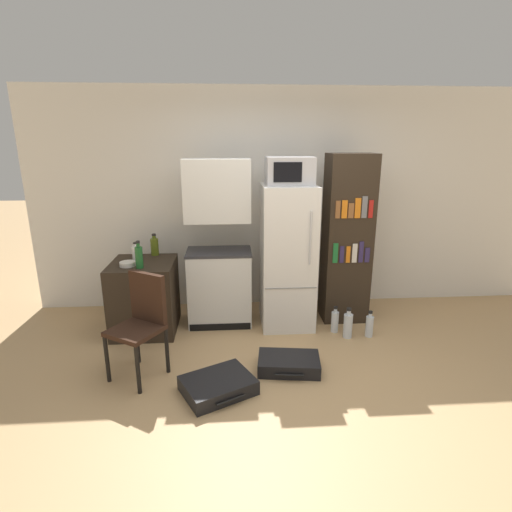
{
  "coord_description": "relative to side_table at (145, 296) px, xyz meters",
  "views": [
    {
      "loc": [
        -0.59,
        -2.96,
        2.05
      ],
      "look_at": [
        -0.33,
        0.85,
        0.95
      ],
      "focal_mm": 28.0,
      "sensor_mm": 36.0,
      "label": 1
    }
  ],
  "objects": [
    {
      "name": "chair",
      "position": [
        0.16,
        -0.89,
        0.16
      ],
      "size": [
        0.55,
        0.55,
        0.94
      ],
      "rotation": [
        0.0,
        0.0,
        -0.57
      ],
      "color": "black",
      "rests_on": "ground_plane"
    },
    {
      "name": "bookshelf",
      "position": [
        2.3,
        0.16,
        0.57
      ],
      "size": [
        0.52,
        0.4,
        1.93
      ],
      "color": "#2D2319",
      "rests_on": "ground_plane"
    },
    {
      "name": "wall_back",
      "position": [
        1.74,
        0.75,
        0.95
      ],
      "size": [
        6.4,
        0.1,
        2.68
      ],
      "color": "white",
      "rests_on": "ground_plane"
    },
    {
      "name": "microwave",
      "position": [
        1.59,
        0.05,
        1.36
      ],
      "size": [
        0.5,
        0.39,
        0.29
      ],
      "color": "#B7B7BC",
      "rests_on": "refrigerator"
    },
    {
      "name": "refrigerator",
      "position": [
        1.6,
        0.05,
        0.41
      ],
      "size": [
        0.58,
        0.63,
        1.61
      ],
      "color": "white",
      "rests_on": "ground_plane"
    },
    {
      "name": "water_bottle_middle",
      "position": [
        2.21,
        -0.36,
        -0.25
      ],
      "size": [
        0.1,
        0.1,
        0.34
      ],
      "color": "silver",
      "rests_on": "ground_plane"
    },
    {
      "name": "water_bottle_back",
      "position": [
        2.1,
        -0.21,
        -0.27
      ],
      "size": [
        0.08,
        0.08,
        0.3
      ],
      "color": "silver",
      "rests_on": "ground_plane"
    },
    {
      "name": "kitchen_hutch",
      "position": [
        0.83,
        0.13,
        0.48
      ],
      "size": [
        0.73,
        0.45,
        1.88
      ],
      "color": "silver",
      "rests_on": "ground_plane"
    },
    {
      "name": "bottle_olive_oil",
      "position": [
        0.09,
        0.29,
        0.5
      ],
      "size": [
        0.09,
        0.09,
        0.25
      ],
      "color": "#566619",
      "rests_on": "side_table"
    },
    {
      "name": "bottle_green_tall",
      "position": [
        0.02,
        -0.19,
        0.52
      ],
      "size": [
        0.08,
        0.08,
        0.29
      ],
      "color": "#1E6028",
      "rests_on": "side_table"
    },
    {
      "name": "side_table",
      "position": [
        0.0,
        0.0,
        0.0
      ],
      "size": [
        0.68,
        0.7,
        0.79
      ],
      "color": "#2D2319",
      "rests_on": "ground_plane"
    },
    {
      "name": "suitcase_large_flat",
      "position": [
        1.48,
        -0.95,
        -0.33
      ],
      "size": [
        0.61,
        0.43,
        0.13
      ],
      "rotation": [
        0.0,
        0.0,
        -0.13
      ],
      "color": "black",
      "rests_on": "ground_plane"
    },
    {
      "name": "bottle_milk_white",
      "position": [
        -0.09,
        0.11,
        0.48
      ],
      "size": [
        0.08,
        0.08,
        0.2
      ],
      "color": "white",
      "rests_on": "side_table"
    },
    {
      "name": "ground_plane",
      "position": [
        1.54,
        -1.25,
        -0.39
      ],
      "size": [
        24.0,
        24.0,
        0.0
      ],
      "primitive_type": "plane",
      "color": "tan"
    },
    {
      "name": "water_bottle_front",
      "position": [
        2.45,
        -0.35,
        -0.27
      ],
      "size": [
        0.08,
        0.08,
        0.3
      ],
      "color": "silver",
      "rests_on": "ground_plane"
    },
    {
      "name": "suitcase_small_flat",
      "position": [
        0.83,
        -1.25,
        -0.33
      ],
      "size": [
        0.7,
        0.64,
        0.13
      ],
      "rotation": [
        0.0,
        0.0,
        0.47
      ],
      "color": "black",
      "rests_on": "ground_plane"
    },
    {
      "name": "bowl",
      "position": [
        -0.12,
        -0.12,
        0.42
      ],
      "size": [
        0.17,
        0.17,
        0.05
      ],
      "color": "silver",
      "rests_on": "side_table"
    }
  ]
}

